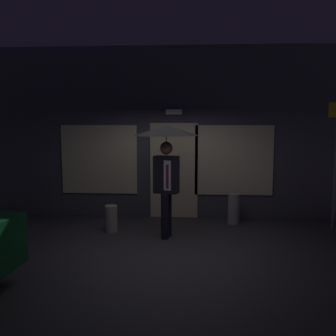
{
  "coord_description": "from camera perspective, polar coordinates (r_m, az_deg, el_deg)",
  "views": [
    {
      "loc": [
        0.45,
        -6.7,
        2.26
      ],
      "look_at": [
        -0.03,
        0.58,
        1.36
      ],
      "focal_mm": 41.37,
      "sensor_mm": 36.0,
      "label": 1
    }
  ],
  "objects": [
    {
      "name": "street_sign_post",
      "position": [
        8.58,
        23.54,
        1.59
      ],
      "size": [
        0.4,
        0.07,
        2.72
      ],
      "color": "#595B60",
      "rests_on": "ground"
    },
    {
      "name": "building_facade",
      "position": [
        9.06,
        0.92,
        5.06
      ],
      "size": [
        8.64,
        0.48,
        3.94
      ],
      "color": "#4C4C56",
      "rests_on": "ground"
    },
    {
      "name": "sidewalk_bollard_2",
      "position": [
        8.01,
        -8.36,
        -7.4
      ],
      "size": [
        0.25,
        0.25,
        0.54
      ],
      "primitive_type": "cylinder",
      "color": "#B2A899",
      "rests_on": "ground"
    },
    {
      "name": "ground_plane",
      "position": [
        7.08,
        -0.05,
        -11.56
      ],
      "size": [
        18.0,
        18.0,
        0.0
      ],
      "primitive_type": "plane",
      "color": "#38353A"
    },
    {
      "name": "sidewalk_bollard",
      "position": [
        8.64,
        9.67,
        -5.92
      ],
      "size": [
        0.26,
        0.26,
        0.67
      ],
      "primitive_type": "cylinder",
      "color": "#9E998E",
      "rests_on": "ground"
    },
    {
      "name": "person_with_umbrella",
      "position": [
        7.31,
        -0.25,
        3.09
      ],
      "size": [
        1.23,
        1.23,
        2.17
      ],
      "rotation": [
        0.0,
        0.0,
        -0.23
      ],
      "color": "black",
      "rests_on": "ground"
    }
  ]
}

